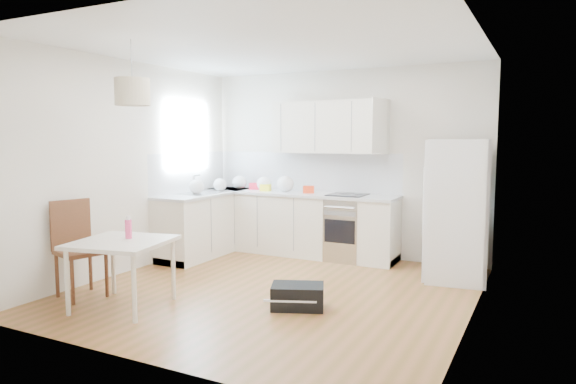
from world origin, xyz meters
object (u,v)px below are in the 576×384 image
at_px(dining_table, 122,247).
at_px(dining_chair, 81,249).
at_px(refrigerator, 458,210).
at_px(gym_bag, 298,296).

bearing_deg(dining_table, dining_chair, 164.82).
distance_m(refrigerator, dining_table, 3.90).
height_order(refrigerator, dining_table, refrigerator).
bearing_deg(dining_chair, refrigerator, 52.82).
bearing_deg(gym_bag, refrigerator, 33.59).
height_order(dining_table, gym_bag, dining_table).
height_order(refrigerator, dining_chair, refrigerator).
height_order(refrigerator, gym_bag, refrigerator).
relative_size(dining_table, dining_chair, 0.98).
distance_m(dining_chair, gym_bag, 2.39).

